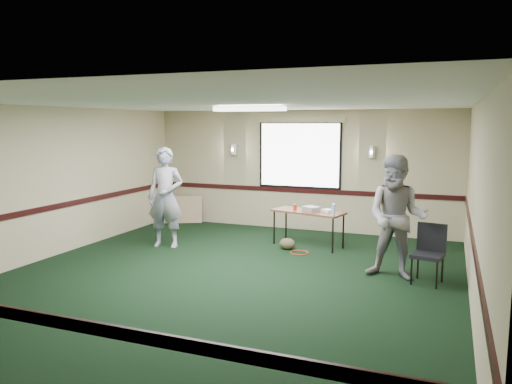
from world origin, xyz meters
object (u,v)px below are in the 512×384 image
(conference_chair, at_px, (429,249))
(person_left, at_px, (166,197))
(projector, at_px, (311,209))
(person_right, at_px, (397,218))
(folding_table, at_px, (308,213))

(conference_chair, distance_m, person_left, 4.94)
(projector, relative_size, person_left, 0.15)
(person_left, bearing_deg, conference_chair, -16.34)
(projector, height_order, person_left, person_left)
(conference_chair, height_order, person_right, person_right)
(conference_chair, bearing_deg, person_left, -174.63)
(person_right, bearing_deg, conference_chair, 4.00)
(person_right, bearing_deg, person_left, 178.95)
(projector, relative_size, conference_chair, 0.32)
(conference_chair, bearing_deg, person_right, -170.09)
(projector, distance_m, person_right, 2.30)
(projector, height_order, person_right, person_right)
(folding_table, xyz_separation_m, person_right, (1.82, -1.51, 0.31))
(person_left, bearing_deg, person_right, -16.85)
(person_right, bearing_deg, projector, 144.98)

